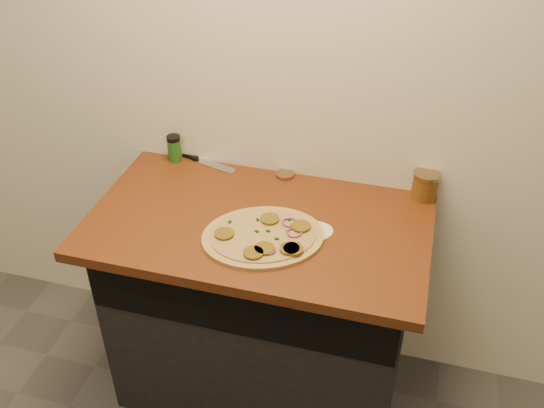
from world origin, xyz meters
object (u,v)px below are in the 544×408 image
(spice_shaker, at_px, (174,148))
(salsa_jar, at_px, (425,185))
(chefs_knife, at_px, (199,160))
(pizza, at_px, (264,237))

(spice_shaker, bearing_deg, salsa_jar, -0.00)
(chefs_knife, bearing_deg, pizza, -46.62)
(chefs_knife, distance_m, spice_shaker, 0.11)
(pizza, distance_m, salsa_jar, 0.64)
(salsa_jar, bearing_deg, spice_shaker, 180.00)
(chefs_knife, xyz_separation_m, salsa_jar, (0.89, -0.02, 0.05))
(chefs_knife, bearing_deg, spice_shaker, -168.91)
(chefs_knife, height_order, spice_shaker, spice_shaker)
(pizza, xyz_separation_m, spice_shaker, (-0.49, 0.40, 0.04))
(salsa_jar, xyz_separation_m, spice_shaker, (-0.99, 0.00, 0.00))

